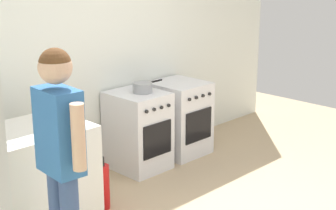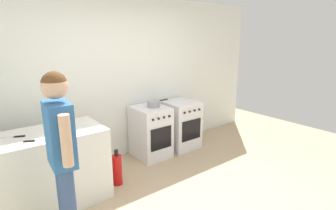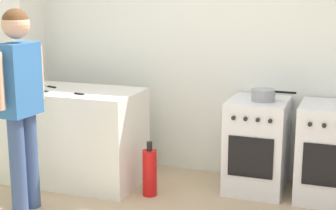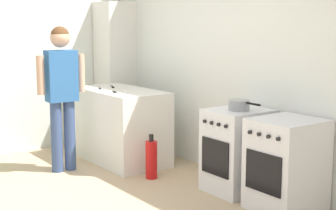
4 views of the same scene
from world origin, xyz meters
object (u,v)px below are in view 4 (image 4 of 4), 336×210
oven_left (238,150)px  knife_carving (112,86)px  knife_paring (115,92)px  larder_cabinet (115,73)px  knife_utility (100,89)px  person (62,85)px  pot (239,105)px  oven_right (286,164)px  fire_extinguisher (151,159)px

oven_left → knife_carving: (-2.02, -0.31, 0.48)m
knife_paring → larder_cabinet: size_ratio=0.10×
knife_carving → knife_utility: same height
knife_paring → oven_left: bearing=21.3°
oven_left → knife_carving: 2.10m
knife_carving → larder_cabinet: 0.76m
knife_utility → larder_cabinet: bearing=140.2°
knife_carving → person: (0.31, -0.83, 0.10)m
larder_cabinet → knife_paring: bearing=-30.0°
knife_carving → pot: bearing=7.5°
larder_cabinet → person: bearing=-53.1°
oven_right → pot: size_ratio=2.18×
pot → knife_utility: size_ratio=1.62×
larder_cabinet → fire_extinguisher: bearing=-18.0°
knife_carving → larder_cabinet: size_ratio=0.16×
oven_right → knife_paring: bearing=-164.8°
pot → knife_utility: (-1.87, -0.55, 0.00)m
knife_paring → person: size_ratio=0.13×
knife_carving → knife_paring: (0.55, -0.27, 0.00)m
oven_left → person: 2.14m
fire_extinguisher → knife_paring: bearing=-170.8°
fire_extinguisher → knife_carving: bearing=171.7°
knife_paring → larder_cabinet: larder_cabinet is taller
knife_utility → fire_extinguisher: (0.96, 0.11, -0.69)m
knife_utility → pot: bearing=16.3°
knife_paring → fire_extinguisher: knife_paring is taller
oven_right → knife_carving: bearing=-173.4°
pot → person: (-1.76, -1.10, 0.10)m
knife_paring → person: 0.62m
knife_paring → person: bearing=-113.2°
knife_utility → person: person is taller
pot → knife_carving: (-2.07, -0.27, 0.00)m
pot → knife_utility: 1.95m
pot → person: bearing=-148.0°
knife_paring → fire_extinguisher: (0.61, 0.10, -0.69)m
oven_left → oven_right: (0.65, 0.00, 0.00)m
pot → knife_carving: pot is taller
oven_left → knife_utility: knife_utility is taller
knife_paring → pot: bearing=19.5°
person → fire_extinguisher: size_ratio=3.35×
pot → knife_utility: pot is taller
oven_right → larder_cabinet: size_ratio=0.42×
oven_left → knife_carving: knife_carving is taller
fire_extinguisher → larder_cabinet: (-1.78, 0.58, 0.78)m
person → oven_right: bearing=25.7°
oven_left → knife_paring: 1.66m
pot → larder_cabinet: (-2.70, 0.14, 0.10)m
knife_utility → larder_cabinet: 1.08m
knife_carving → person: bearing=-69.8°
pot → fire_extinguisher: 1.23m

